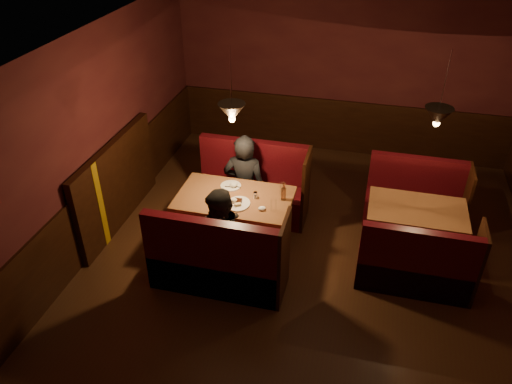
% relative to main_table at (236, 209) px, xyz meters
% --- Properties ---
extents(room, '(6.02, 7.02, 2.92)m').
position_rel_main_table_xyz_m(room, '(0.79, -0.19, 0.42)').
color(room, '#482A16').
rests_on(room, ground).
extents(main_table, '(1.54, 0.93, 1.08)m').
position_rel_main_table_xyz_m(main_table, '(0.00, 0.00, 0.00)').
color(main_table, brown).
rests_on(main_table, ground).
extents(main_bench_far, '(1.69, 0.60, 1.15)m').
position_rel_main_table_xyz_m(main_bench_far, '(0.02, 0.87, -0.27)').
color(main_bench_far, '#3A040B').
rests_on(main_bench_far, ground).
extents(main_bench_near, '(1.69, 0.60, 1.15)m').
position_rel_main_table_xyz_m(main_bench_near, '(0.02, -0.87, -0.27)').
color(main_bench_near, '#3A040B').
rests_on(main_bench_near, ground).
extents(second_table, '(1.28, 0.82, 0.72)m').
position_rel_main_table_xyz_m(second_table, '(2.38, 0.48, -0.10)').
color(second_table, brown).
rests_on(second_table, ground).
extents(second_bench_far, '(1.42, 0.53, 1.01)m').
position_rel_main_table_xyz_m(second_bench_far, '(2.41, 1.25, -0.31)').
color(second_bench_far, '#3A040B').
rests_on(second_bench_far, ground).
extents(second_bench_near, '(1.42, 0.53, 1.01)m').
position_rel_main_table_xyz_m(second_bench_near, '(2.41, -0.29, -0.31)').
color(second_bench_near, '#3A040B').
rests_on(second_bench_near, ground).
extents(diner_a, '(0.65, 0.43, 1.74)m').
position_rel_main_table_xyz_m(diner_a, '(-0.07, 0.69, 0.24)').
color(diner_a, black).
rests_on(diner_a, ground).
extents(diner_b, '(0.82, 0.65, 1.62)m').
position_rel_main_table_xyz_m(diner_b, '(0.01, -0.60, 0.17)').
color(diner_b, black).
rests_on(diner_b, ground).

